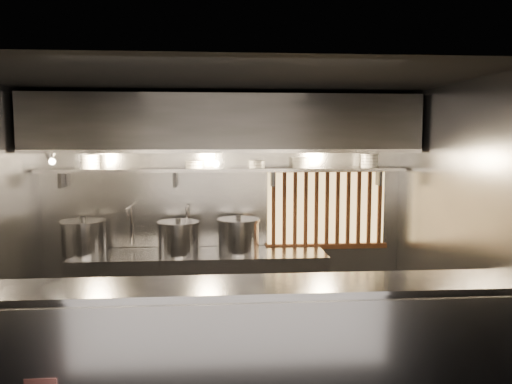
{
  "coord_description": "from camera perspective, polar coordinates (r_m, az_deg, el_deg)",
  "views": [
    {
      "loc": [
        -0.09,
        -4.73,
        2.25
      ],
      "look_at": [
        0.33,
        0.55,
        1.69
      ],
      "focal_mm": 35.0,
      "sensor_mm": 36.0,
      "label": 1
    }
  ],
  "objects": [
    {
      "name": "ceiling",
      "position": [
        4.77,
        -3.48,
        12.65
      ],
      "size": [
        4.5,
        4.5,
        0.0
      ],
      "primitive_type": "plane",
      "rotation": [
        3.14,
        0.0,
        0.0
      ],
      "color": "black",
      "rests_on": "wall_back"
    },
    {
      "name": "faucet_right",
      "position": [
        6.18,
        -7.81,
        -2.78
      ],
      "size": [
        0.04,
        0.3,
        0.5
      ],
      "color": "silver",
      "rests_on": "wall_back"
    },
    {
      "name": "stock_pot_right",
      "position": [
        5.97,
        -2.0,
        -4.99
      ],
      "size": [
        0.67,
        0.67,
        0.45
      ],
      "rotation": [
        0.0,
        0.0,
        0.42
      ],
      "color": "#9D9DA2",
      "rests_on": "cooking_bench"
    },
    {
      "name": "cooking_bench",
      "position": [
        6.14,
        -6.4,
        -11.04
      ],
      "size": [
        3.0,
        0.7,
        0.9
      ],
      "primitive_type": "cube",
      "color": "#9D9DA2",
      "rests_on": "floor"
    },
    {
      "name": "pendant_bulb",
      "position": [
        5.94,
        -4.62,
        3.25
      ],
      "size": [
        0.09,
        0.09,
        0.19
      ],
      "color": "#2D2D30",
      "rests_on": "exhaust_hood"
    },
    {
      "name": "exhaust_hood",
      "position": [
        5.84,
        -3.66,
        7.75
      ],
      "size": [
        4.4,
        0.81,
        0.65
      ],
      "color": "#2D2D30",
      "rests_on": "ceiling"
    },
    {
      "name": "wall_right",
      "position": [
        5.35,
        21.54,
        -3.53
      ],
      "size": [
        0.0,
        3.0,
        3.0
      ],
      "primitive_type": "plane",
      "rotation": [
        1.57,
        0.0,
        -1.57
      ],
      "color": "gray",
      "rests_on": "floor"
    },
    {
      "name": "bowl_stack_2",
      "position": [
        6.08,
        0.11,
        3.19
      ],
      "size": [
        0.21,
        0.21,
        0.09
      ],
      "color": "white",
      "rests_on": "bowl_shelf"
    },
    {
      "name": "floor",
      "position": [
        5.24,
        -3.27,
        -19.38
      ],
      "size": [
        4.5,
        4.5,
        0.0
      ],
      "primitive_type": "plane",
      "color": "black",
      "rests_on": "ground"
    },
    {
      "name": "bowl_stack_1",
      "position": [
        6.07,
        -7.05,
        3.14
      ],
      "size": [
        0.23,
        0.23,
        0.09
      ],
      "color": "white",
      "rests_on": "bowl_shelf"
    },
    {
      "name": "bowl_stack_4",
      "position": [
        6.35,
        12.85,
        3.5
      ],
      "size": [
        0.22,
        0.22,
        0.17
      ],
      "color": "white",
      "rests_on": "bowl_shelf"
    },
    {
      "name": "stock_pot_left",
      "position": [
        6.2,
        -19.09,
        -4.92
      ],
      "size": [
        0.67,
        0.67,
        0.45
      ],
      "rotation": [
        0.0,
        0.0,
        0.35
      ],
      "color": "#9D9DA2",
      "rests_on": "cooking_bench"
    },
    {
      "name": "stock_pot_mid",
      "position": [
        5.96,
        -8.87,
        -5.18
      ],
      "size": [
        0.62,
        0.62,
        0.43
      ],
      "rotation": [
        0.0,
        0.0,
        -0.3
      ],
      "color": "#9D9DA2",
      "rests_on": "cooking_bench"
    },
    {
      "name": "bowl_shelf",
      "position": [
        6.07,
        -3.66,
        2.54
      ],
      "size": [
        4.4,
        0.34,
        0.04
      ],
      "primitive_type": "cube",
      "color": "#9D9DA2",
      "rests_on": "wall_back"
    },
    {
      "name": "wood_screen",
      "position": [
        6.4,
        8.07,
        -1.82
      ],
      "size": [
        1.56,
        0.09,
        1.04
      ],
      "color": "#F9C870",
      "rests_on": "wall_back"
    },
    {
      "name": "bowl_stack_0",
      "position": [
        6.24,
        -18.4,
        3.3
      ],
      "size": [
        0.23,
        0.23,
        0.17
      ],
      "color": "white",
      "rests_on": "bowl_shelf"
    },
    {
      "name": "faucet_left",
      "position": [
        6.26,
        -14.22,
        -2.8
      ],
      "size": [
        0.04,
        0.3,
        0.5
      ],
      "color": "silver",
      "rests_on": "wall_back"
    },
    {
      "name": "heat_lamp",
      "position": [
        5.87,
        -22.5,
        3.8
      ],
      "size": [
        0.25,
        0.35,
        0.2
      ],
      "color": "#9D9DA2",
      "rests_on": "exhaust_hood"
    },
    {
      "name": "bowl_stack_3",
      "position": [
        6.15,
        5.12,
        3.38
      ],
      "size": [
        0.22,
        0.22,
        0.13
      ],
      "color": "white",
      "rests_on": "bowl_shelf"
    },
    {
      "name": "wall_back",
      "position": [
        6.29,
        -3.66,
        -1.73
      ],
      "size": [
        4.5,
        0.0,
        4.5
      ],
      "primitive_type": "plane",
      "rotation": [
        1.57,
        0.0,
        0.0
      ],
      "color": "gray",
      "rests_on": "floor"
    },
    {
      "name": "serving_counter",
      "position": [
        4.14,
        -3.01,
        -18.01
      ],
      "size": [
        4.5,
        0.56,
        1.13
      ],
      "color": "#9D9DA2",
      "rests_on": "floor"
    }
  ]
}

